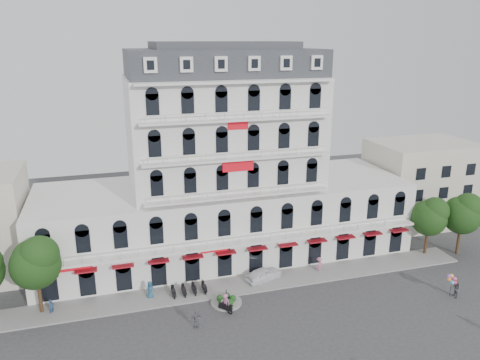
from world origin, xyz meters
The scene contains 16 objects.
ground centered at (0.00, 0.00, 0.00)m, with size 120.00×120.00×0.00m, color #38383A.
sidewalk centered at (0.00, 9.00, 0.08)m, with size 53.00×4.00×0.16m, color gray.
main_building centered at (0.00, 18.00, 9.96)m, with size 45.00×15.00×25.80m.
flank_building_east centered at (30.00, 20.00, 6.00)m, with size 14.00×10.00×12.00m, color beige.
traffic_island centered at (-3.00, 6.00, 0.26)m, with size 3.20×3.20×1.60m.
parked_scooter_row centered at (-6.35, 8.80, 0.00)m, with size 4.40×1.80×1.10m, color black, non-canonical shape.
tree_west_inner centered at (-20.95, 9.48, 5.68)m, with size 4.76×4.76×8.25m.
tree_east_inner centered at (24.05, 9.98, 5.21)m, with size 4.40×4.37×7.57m.
tree_east_outer centered at (28.05, 8.98, 5.55)m, with size 4.65×4.65×8.05m.
parked_car centered at (2.30, 9.48, 0.75)m, with size 1.77×4.40×1.50m, color white.
rider_center centered at (-3.51, 4.44, 1.09)m, with size 1.22×1.39×2.08m.
pedestrian_left centered at (-10.36, 9.22, 0.96)m, with size 0.94×0.61×1.92m, color #24506E.
pedestrian_mid centered at (-6.78, 2.69, 0.91)m, with size 1.07×0.45×1.83m, color slate.
pedestrian_right centered at (9.10, 9.50, 0.92)m, with size 1.19×0.68×1.84m, color #BF658F.
pedestrian_far centered at (-20.00, 8.95, 0.82)m, with size 0.60×0.39×1.63m, color navy.
balloon_vendor centered at (20.28, 0.43, 1.25)m, with size 1.41×1.34×2.45m.
Camera 1 is at (-13.64, -34.99, 26.11)m, focal length 35.00 mm.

